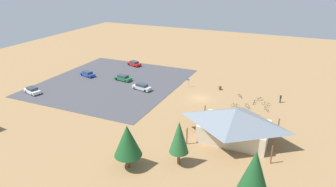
{
  "coord_description": "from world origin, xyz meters",
  "views": [
    {
      "loc": [
        -18.89,
        59.66,
        26.4
      ],
      "look_at": [
        6.38,
        2.9,
        1.2
      ],
      "focal_mm": 32.76,
      "sensor_mm": 36.0,
      "label": 1
    }
  ],
  "objects_px": {
    "bicycle_red_trailside": "(237,112)",
    "visitor_at_bikes": "(281,98)",
    "bicycle_green_mid_cluster": "(240,96)",
    "car_silver_back_corner": "(142,87)",
    "trash_bin": "(220,88)",
    "car_white_near_entry": "(32,90)",
    "bicycle_purple_yard_right": "(257,118)",
    "car_blue_mid_lot": "(88,74)",
    "car_red_front_row": "(134,63)",
    "bike_pavilion": "(235,122)",
    "bicycle_yellow_near_sign": "(266,109)",
    "car_green_second_row": "(123,78)",
    "lot_sign": "(188,82)",
    "pine_west": "(127,141)",
    "bicycle_silver_front_row": "(254,102)",
    "bicycle_orange_lone_east": "(266,104)",
    "pine_east": "(179,137)",
    "bicycle_black_lone_west": "(235,105)",
    "bicycle_blue_yard_center": "(259,99)",
    "bicycle_white_edge_south": "(247,106)",
    "pine_center": "(255,171)"
  },
  "relations": [
    {
      "from": "bicycle_red_trailside",
      "to": "visitor_at_bikes",
      "type": "relative_size",
      "value": 0.93
    },
    {
      "from": "bicycle_green_mid_cluster",
      "to": "car_silver_back_corner",
      "type": "xyz_separation_m",
      "value": [
        22.11,
        4.94,
        0.44
      ]
    },
    {
      "from": "trash_bin",
      "to": "bicycle_green_mid_cluster",
      "type": "height_order",
      "value": "trash_bin"
    },
    {
      "from": "bicycle_red_trailside",
      "to": "car_silver_back_corner",
      "type": "bearing_deg",
      "value": -9.02
    },
    {
      "from": "car_silver_back_corner",
      "to": "car_white_near_entry",
      "type": "bearing_deg",
      "value": 29.07
    },
    {
      "from": "bicycle_purple_yard_right",
      "to": "car_silver_back_corner",
      "type": "relative_size",
      "value": 0.29
    },
    {
      "from": "car_blue_mid_lot",
      "to": "trash_bin",
      "type": "bearing_deg",
      "value": -172.3
    },
    {
      "from": "bicycle_red_trailside",
      "to": "car_red_front_row",
      "type": "relative_size",
      "value": 0.37
    },
    {
      "from": "bike_pavilion",
      "to": "bicycle_yellow_near_sign",
      "type": "bearing_deg",
      "value": -104.59
    },
    {
      "from": "bicycle_red_trailside",
      "to": "car_green_second_row",
      "type": "xyz_separation_m",
      "value": [
        30.83,
        -7.57,
        0.37
      ]
    },
    {
      "from": "car_green_second_row",
      "to": "car_red_front_row",
      "type": "relative_size",
      "value": 1.01
    },
    {
      "from": "lot_sign",
      "to": "car_green_second_row",
      "type": "bearing_deg",
      "value": 7.85
    },
    {
      "from": "pine_west",
      "to": "bicycle_silver_front_row",
      "type": "xyz_separation_m",
      "value": [
        -12.72,
        -30.07,
        -4.0
      ]
    },
    {
      "from": "bike_pavilion",
      "to": "bicycle_orange_lone_east",
      "type": "xyz_separation_m",
      "value": [
        -3.14,
        -16.33,
        -2.76
      ]
    },
    {
      "from": "pine_east",
      "to": "car_white_near_entry",
      "type": "height_order",
      "value": "pine_east"
    },
    {
      "from": "pine_east",
      "to": "bicycle_yellow_near_sign",
      "type": "xyz_separation_m",
      "value": [
        -9.27,
        -24.04,
        -4.08
      ]
    },
    {
      "from": "pine_east",
      "to": "bicycle_black_lone_west",
      "type": "bearing_deg",
      "value": -97.77
    },
    {
      "from": "car_green_second_row",
      "to": "car_silver_back_corner",
      "type": "height_order",
      "value": "car_silver_back_corner"
    },
    {
      "from": "lot_sign",
      "to": "bicycle_green_mid_cluster",
      "type": "distance_m",
      "value": 12.89
    },
    {
      "from": "bicycle_yellow_near_sign",
      "to": "bicycle_green_mid_cluster",
      "type": "bearing_deg",
      "value": -37.61
    },
    {
      "from": "bicycle_red_trailside",
      "to": "car_silver_back_corner",
      "type": "height_order",
      "value": "car_silver_back_corner"
    },
    {
      "from": "trash_bin",
      "to": "bicycle_yellow_near_sign",
      "type": "height_order",
      "value": "trash_bin"
    },
    {
      "from": "lot_sign",
      "to": "pine_west",
      "type": "height_order",
      "value": "pine_west"
    },
    {
      "from": "lot_sign",
      "to": "car_white_near_entry",
      "type": "distance_m",
      "value": 36.15
    },
    {
      "from": "pine_west",
      "to": "car_green_second_row",
      "type": "height_order",
      "value": "pine_west"
    },
    {
      "from": "pine_west",
      "to": "visitor_at_bikes",
      "type": "distance_m",
      "value": 37.63
    },
    {
      "from": "bicycle_yellow_near_sign",
      "to": "visitor_at_bikes",
      "type": "bearing_deg",
      "value": -111.5
    },
    {
      "from": "lot_sign",
      "to": "bicycle_blue_yard_center",
      "type": "relative_size",
      "value": 1.6
    },
    {
      "from": "bike_pavilion",
      "to": "bicycle_black_lone_west",
      "type": "distance_m",
      "value": 13.36
    },
    {
      "from": "lot_sign",
      "to": "bicycle_orange_lone_east",
      "type": "height_order",
      "value": "lot_sign"
    },
    {
      "from": "bicycle_black_lone_west",
      "to": "car_green_second_row",
      "type": "distance_m",
      "value": 30.16
    },
    {
      "from": "car_silver_back_corner",
      "to": "bicycle_white_edge_south",
      "type": "bearing_deg",
      "value": 179.86
    },
    {
      "from": "bicycle_yellow_near_sign",
      "to": "bicycle_blue_yard_center",
      "type": "xyz_separation_m",
      "value": [
        2.09,
        -4.57,
        -0.01
      ]
    },
    {
      "from": "bicycle_red_trailside",
      "to": "bicycle_purple_yard_right",
      "type": "height_order",
      "value": "bicycle_red_trailside"
    },
    {
      "from": "trash_bin",
      "to": "bicycle_green_mid_cluster",
      "type": "bearing_deg",
      "value": 152.87
    },
    {
      "from": "car_white_near_entry",
      "to": "car_silver_back_corner",
      "type": "distance_m",
      "value": 24.97
    },
    {
      "from": "bicycle_blue_yard_center",
      "to": "bicycle_orange_lone_east",
      "type": "distance_m",
      "value": 2.55
    },
    {
      "from": "lot_sign",
      "to": "bicycle_black_lone_west",
      "type": "distance_m",
      "value": 14.73
    },
    {
      "from": "bicycle_orange_lone_east",
      "to": "bicycle_purple_yard_right",
      "type": "xyz_separation_m",
      "value": [
        0.75,
        7.38,
        0.03
      ]
    },
    {
      "from": "lot_sign",
      "to": "bicycle_silver_front_row",
      "type": "bearing_deg",
      "value": 167.37
    },
    {
      "from": "bicycle_purple_yard_right",
      "to": "car_blue_mid_lot",
      "type": "bearing_deg",
      "value": -9.52
    },
    {
      "from": "bike_pavilion",
      "to": "car_silver_back_corner",
      "type": "xyz_separation_m",
      "value": [
        24.82,
        -13.58,
        -2.34
      ]
    },
    {
      "from": "trash_bin",
      "to": "bicycle_orange_lone_east",
      "type": "distance_m",
      "value": 12.15
    },
    {
      "from": "car_blue_mid_lot",
      "to": "car_silver_back_corner",
      "type": "relative_size",
      "value": 0.95
    },
    {
      "from": "lot_sign",
      "to": "pine_center",
      "type": "xyz_separation_m",
      "value": [
        -20.84,
        33.9,
        3.16
      ]
    },
    {
      "from": "bicycle_green_mid_cluster",
      "to": "car_blue_mid_lot",
      "type": "xyz_separation_m",
      "value": [
        40.06,
        2.0,
        0.39
      ]
    },
    {
      "from": "pine_west",
      "to": "car_blue_mid_lot",
      "type": "distance_m",
      "value": 43.44
    },
    {
      "from": "car_white_near_entry",
      "to": "bicycle_silver_front_row",
      "type": "bearing_deg",
      "value": -162.76
    },
    {
      "from": "bicycle_black_lone_west",
      "to": "bicycle_white_edge_south",
      "type": "bearing_deg",
      "value": -163.64
    },
    {
      "from": "bicycle_green_mid_cluster",
      "to": "car_white_near_entry",
      "type": "distance_m",
      "value": 47.14
    }
  ]
}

